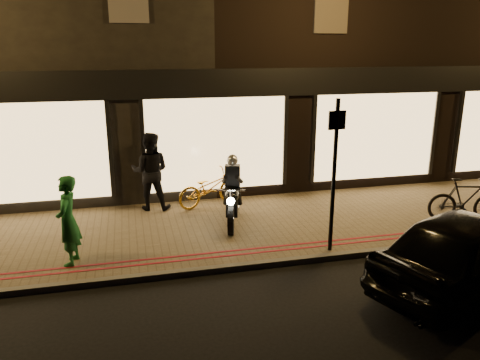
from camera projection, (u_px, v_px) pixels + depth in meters
name	position (u px, v px, depth m)	size (l,w,h in m)	color
ground	(257.00, 269.00, 8.78)	(90.00, 90.00, 0.00)	black
sidewalk	(234.00, 228.00, 10.64)	(50.00, 4.00, 0.12)	brown
kerb_stone	(256.00, 265.00, 8.81)	(50.00, 0.14, 0.12)	#59544C
red_kerb_lines	(250.00, 251.00, 9.26)	(50.00, 0.26, 0.01)	maroon
building_row	(188.00, 40.00, 16.01)	(48.00, 10.11, 8.50)	black
motorcycle	(232.00, 197.00, 10.60)	(0.78, 1.90, 1.59)	black
sign_post	(334.00, 169.00, 8.88)	(0.35, 0.09, 3.00)	black
bicycle_gold	(210.00, 188.00, 11.83)	(0.62, 1.78, 0.93)	gold
bicycle_dark	(466.00, 200.00, 10.75)	(0.48, 1.71, 1.02)	black
person_green	(68.00, 221.00, 8.53)	(0.62, 0.41, 1.69)	#1D6C2F
person_dark	(150.00, 171.00, 11.45)	(0.94, 0.73, 1.92)	black
parked_car	(472.00, 249.00, 7.96)	(1.66, 4.13, 1.41)	black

